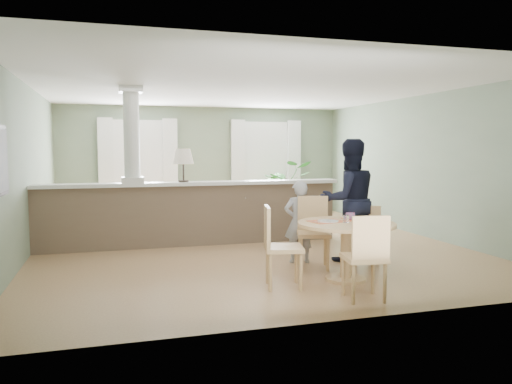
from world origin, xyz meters
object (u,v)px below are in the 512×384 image
object	(u,v)px
chair_far_boy	(313,228)
chair_side	(277,243)
chair_near	(367,254)
houseplant	(285,189)
sofa	(170,211)
child_person	(299,222)
man_person	(349,200)
dining_table	(346,234)
chair_far_man	(366,232)

from	to	relation	value
chair_far_boy	chair_side	xyz separation A→B (m)	(-0.83, -0.86, -0.00)
chair_side	chair_near	bearing A→B (deg)	-123.92
houseplant	sofa	bearing A→B (deg)	-157.39
chair_far_boy	chair_near	xyz separation A→B (m)	(-0.07, -1.67, -0.02)
sofa	child_person	size ratio (longest dim) A/B	2.25
houseplant	man_person	size ratio (longest dim) A/B	0.76
sofa	man_person	size ratio (longest dim) A/B	1.50
sofa	chair_far_boy	distance (m)	4.13
houseplant	chair_side	distance (m)	6.31
dining_table	chair_side	distance (m)	0.96
chair_far_man	man_person	xyz separation A→B (m)	(-0.13, 0.29, 0.44)
sofa	child_person	distance (m)	3.82
dining_table	man_person	distance (m)	1.18
chair_near	chair_side	world-z (taller)	chair_side
dining_table	chair_side	world-z (taller)	chair_side
dining_table	child_person	world-z (taller)	child_person
man_person	houseplant	bearing A→B (deg)	-96.47
chair_far_boy	sofa	bearing A→B (deg)	130.70
dining_table	chair_near	size ratio (longest dim) A/B	1.28
dining_table	child_person	bearing A→B (deg)	101.41
chair_far_boy	chair_side	distance (m)	1.20
dining_table	man_person	xyz separation A→B (m)	(0.54, 1.00, 0.32)
houseplant	chair_side	xyz separation A→B (m)	(-2.21, -5.91, -0.15)
houseplant	chair_far_man	world-z (taller)	houseplant
sofa	chair_far_boy	xyz separation A→B (m)	(1.58, -3.82, 0.15)
dining_table	chair_far_boy	world-z (taller)	chair_far_boy
sofa	child_person	xyz separation A→B (m)	(1.48, -3.52, 0.21)
sofa	houseplant	size ratio (longest dim) A/B	1.97
dining_table	man_person	size ratio (longest dim) A/B	0.68
chair_far_man	child_person	xyz separation A→B (m)	(-0.89, 0.39, 0.14)
dining_table	chair_far_man	xyz separation A→B (m)	(0.67, 0.71, -0.13)
chair_near	chair_side	bearing A→B (deg)	-38.06
chair_far_boy	chair_near	size ratio (longest dim) A/B	1.03
sofa	chair_side	distance (m)	4.74
sofa	chair_side	world-z (taller)	chair_side
dining_table	chair_near	xyz separation A→B (m)	(-0.19, -0.87, -0.06)
chair_near	child_person	size ratio (longest dim) A/B	0.80
man_person	chair_near	bearing A→B (deg)	70.60
sofa	houseplant	xyz separation A→B (m)	(2.96, 1.23, 0.30)
houseplant	child_person	xyz separation A→B (m)	(-1.48, -4.75, -0.09)
chair_far_man	chair_near	bearing A→B (deg)	-79.64
chair_far_man	child_person	world-z (taller)	child_person
dining_table	chair_side	bearing A→B (deg)	-175.68
sofa	chair_near	world-z (taller)	chair_near
sofa	dining_table	world-z (taller)	dining_table
chair_far_boy	man_person	bearing A→B (deg)	35.57
chair_far_boy	man_person	distance (m)	0.78
child_person	chair_far_boy	bearing A→B (deg)	120.19
sofa	dining_table	bearing A→B (deg)	-74.28
chair_far_man	chair_side	size ratio (longest dim) A/B	0.86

